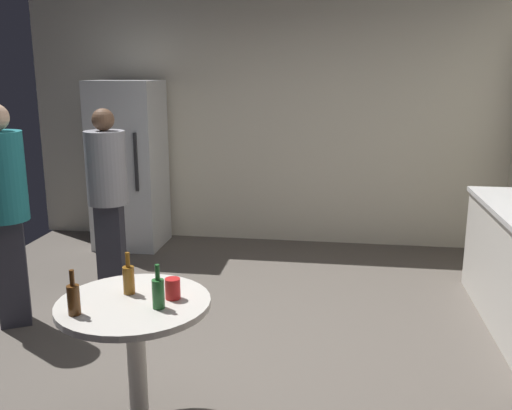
# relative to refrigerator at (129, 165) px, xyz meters

# --- Properties ---
(ground_plane) EXTENTS (5.20, 5.20, 0.10)m
(ground_plane) POSITION_rel_refrigerator_xyz_m (1.43, -2.20, -0.95)
(ground_plane) COLOR #5B544C
(wall_back) EXTENTS (5.32, 0.06, 2.70)m
(wall_back) POSITION_rel_refrigerator_xyz_m (1.43, 0.43, 0.45)
(wall_back) COLOR silver
(wall_back) RESTS_ON ground_plane
(refrigerator) EXTENTS (0.70, 0.68, 1.80)m
(refrigerator) POSITION_rel_refrigerator_xyz_m (0.00, 0.00, 0.00)
(refrigerator) COLOR silver
(refrigerator) RESTS_ON ground_plane
(foreground_table) EXTENTS (0.80, 0.80, 0.73)m
(foreground_table) POSITION_rel_refrigerator_xyz_m (1.22, -3.15, -0.27)
(foreground_table) COLOR beige
(foreground_table) RESTS_ON ground_plane
(beer_bottle_amber) EXTENTS (0.06, 0.06, 0.23)m
(beer_bottle_amber) POSITION_rel_refrigerator_xyz_m (1.16, -3.06, -0.08)
(beer_bottle_amber) COLOR #8C5919
(beer_bottle_amber) RESTS_ON foreground_table
(beer_bottle_brown) EXTENTS (0.06, 0.06, 0.23)m
(beer_bottle_brown) POSITION_rel_refrigerator_xyz_m (1.00, -3.35, -0.08)
(beer_bottle_brown) COLOR #593314
(beer_bottle_brown) RESTS_ON foreground_table
(beer_bottle_green) EXTENTS (0.06, 0.06, 0.23)m
(beer_bottle_green) POSITION_rel_refrigerator_xyz_m (1.38, -3.22, -0.08)
(beer_bottle_green) COLOR #26662D
(beer_bottle_green) RESTS_ON foreground_table
(plastic_cup_red) EXTENTS (0.08, 0.08, 0.11)m
(plastic_cup_red) POSITION_rel_refrigerator_xyz_m (1.42, -3.09, -0.11)
(plastic_cup_red) COLOR red
(plastic_cup_red) RESTS_ON foreground_table
(person_in_teal_shirt) EXTENTS (0.46, 0.46, 1.68)m
(person_in_teal_shirt) POSITION_rel_refrigerator_xyz_m (-0.16, -2.07, 0.08)
(person_in_teal_shirt) COLOR #2D2D38
(person_in_teal_shirt) RESTS_ON ground_plane
(person_in_gray_shirt) EXTENTS (0.37, 0.37, 1.60)m
(person_in_gray_shirt) POSITION_rel_refrigerator_xyz_m (0.31, -1.31, 0.03)
(person_in_gray_shirt) COLOR #2D2D38
(person_in_gray_shirt) RESTS_ON ground_plane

